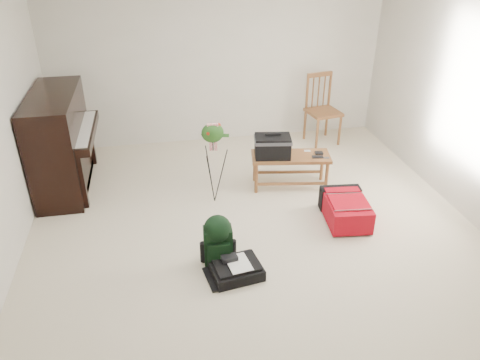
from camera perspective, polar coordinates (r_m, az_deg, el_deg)
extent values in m
cube|color=beige|center=(5.22, 2.07, -6.89)|extent=(5.00, 5.50, 0.01)
cube|color=silver|center=(7.17, -2.71, 14.33)|extent=(5.00, 0.04, 2.50)
cube|color=black|center=(6.33, -21.10, 4.36)|extent=(0.55, 1.50, 1.25)
cube|color=black|center=(6.24, -18.57, 5.52)|extent=(0.28, 1.30, 0.10)
cube|color=white|center=(6.22, -18.64, 5.94)|extent=(0.22, 1.20, 0.02)
cube|color=black|center=(6.57, -19.80, -0.15)|extent=(0.45, 1.30, 0.10)
cube|color=brown|center=(6.01, 6.21, 2.86)|extent=(1.05, 0.55, 0.04)
cylinder|color=brown|center=(5.87, 2.33, -0.13)|extent=(0.04, 0.04, 0.41)
cylinder|color=brown|center=(6.15, 1.67, 1.29)|extent=(0.04, 0.04, 0.41)
cylinder|color=brown|center=(6.12, 10.55, 0.64)|extent=(0.04, 0.04, 0.41)
cylinder|color=brown|center=(6.38, 9.57, 1.98)|extent=(0.04, 0.04, 0.41)
cube|color=brown|center=(7.36, 10.14, 8.13)|extent=(0.53, 0.53, 0.04)
cylinder|color=brown|center=(7.22, 9.01, 5.60)|extent=(0.04, 0.04, 0.47)
cylinder|color=brown|center=(7.57, 8.05, 6.77)|extent=(0.04, 0.04, 0.47)
cylinder|color=brown|center=(7.36, 11.93, 5.78)|extent=(0.04, 0.04, 0.47)
cylinder|color=brown|center=(7.70, 10.86, 6.93)|extent=(0.04, 0.04, 0.47)
cube|color=brown|center=(7.37, 9.97, 12.58)|extent=(0.42, 0.12, 0.07)
cylinder|color=brown|center=(7.38, 8.34, 10.60)|extent=(0.04, 0.04, 0.57)
cylinder|color=brown|center=(7.52, 11.24, 10.68)|extent=(0.04, 0.04, 0.57)
cube|color=red|center=(5.53, 12.76, -3.53)|extent=(0.52, 0.72, 0.26)
cube|color=black|center=(5.74, 11.79, -2.16)|extent=(0.49, 0.20, 0.28)
cube|color=red|center=(5.42, 13.11, -2.54)|extent=(0.45, 0.43, 0.02)
cube|color=silver|center=(5.27, 13.91, -3.57)|extent=(0.43, 0.06, 0.01)
cube|color=black|center=(4.68, -0.48, -10.93)|extent=(0.53, 0.46, 0.12)
cube|color=black|center=(4.63, -0.49, -10.24)|extent=(0.47, 0.39, 0.03)
cube|color=white|center=(4.60, -0.21, -10.13)|extent=(0.25, 0.32, 0.01)
cube|color=black|center=(4.64, -1.21, -9.41)|extent=(0.17, 0.12, 0.05)
cube|color=black|center=(4.73, -2.69, -8.04)|extent=(0.29, 0.18, 0.42)
cube|color=black|center=(4.66, -2.50, -9.03)|extent=(0.23, 0.06, 0.24)
sphere|color=black|center=(4.61, -2.75, -5.94)|extent=(0.27, 0.27, 0.27)
cube|color=black|center=(4.80, -3.64, -7.51)|extent=(0.04, 0.03, 0.38)
cube|color=black|center=(4.82, -2.08, -7.34)|extent=(0.04, 0.03, 0.38)
cylinder|color=black|center=(5.47, -3.34, 4.95)|extent=(0.01, 0.01, 0.28)
ellipsoid|color=#224E18|center=(5.43, -3.36, 5.76)|extent=(0.26, 0.19, 0.24)
cube|color=red|center=(5.38, -3.36, 6.50)|extent=(0.13, 0.05, 0.07)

